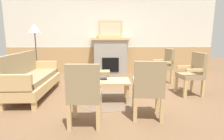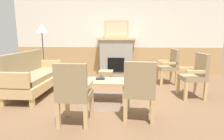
# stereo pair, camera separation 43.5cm
# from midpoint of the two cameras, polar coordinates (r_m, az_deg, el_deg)

# --- Properties ---
(ground_plane) EXTENTS (14.00, 14.00, 0.00)m
(ground_plane) POSITION_cam_midpoint_polar(r_m,az_deg,el_deg) (4.15, -2.89, -8.42)
(ground_plane) COLOR brown
(wall_back) EXTENTS (7.20, 0.14, 2.70)m
(wall_back) POSITION_cam_midpoint_polar(r_m,az_deg,el_deg) (6.52, -2.51, 10.33)
(wall_back) COLOR silver
(wall_back) RESTS_ON ground_plane
(fireplace) EXTENTS (1.30, 0.44, 1.28)m
(fireplace) POSITION_cam_midpoint_polar(r_m,az_deg,el_deg) (6.31, -2.49, 4.33)
(fireplace) COLOR gray
(fireplace) RESTS_ON ground_plane
(framed_picture) EXTENTS (0.80, 0.04, 0.56)m
(framed_picture) POSITION_cam_midpoint_polar(r_m,az_deg,el_deg) (6.27, -2.56, 12.59)
(framed_picture) COLOR tan
(framed_picture) RESTS_ON fireplace
(couch) EXTENTS (0.70, 1.80, 0.98)m
(couch) POSITION_cam_midpoint_polar(r_m,az_deg,el_deg) (4.60, -26.23, -2.51)
(couch) COLOR tan
(couch) RESTS_ON ground_plane
(coffee_table) EXTENTS (0.96, 0.56, 0.44)m
(coffee_table) POSITION_cam_midpoint_polar(r_m,az_deg,el_deg) (3.84, -4.95, -4.05)
(coffee_table) COLOR tan
(coffee_table) RESTS_ON ground_plane
(round_rug) EXTENTS (1.26, 1.26, 0.01)m
(round_rug) POSITION_cam_midpoint_polar(r_m,az_deg,el_deg) (3.96, -4.86, -9.41)
(round_rug) COLOR brown
(round_rug) RESTS_ON ground_plane
(book_on_table) EXTENTS (0.20, 0.15, 0.03)m
(book_on_table) POSITION_cam_midpoint_polar(r_m,az_deg,el_deg) (3.90, -6.14, -2.79)
(book_on_table) COLOR black
(book_on_table) RESTS_ON coffee_table
(footstool) EXTENTS (0.40, 0.40, 0.36)m
(footstool) POSITION_cam_midpoint_polar(r_m,az_deg,el_deg) (5.25, -5.24, -1.11)
(footstool) COLOR tan
(footstool) RESTS_ON ground_plane
(armchair_near_fireplace) EXTENTS (0.53, 0.53, 0.98)m
(armchair_near_fireplace) POSITION_cam_midpoint_polar(r_m,az_deg,el_deg) (5.47, 13.97, 1.80)
(armchair_near_fireplace) COLOR tan
(armchair_near_fireplace) RESTS_ON ground_plane
(armchair_by_window_left) EXTENTS (0.53, 0.53, 0.98)m
(armchair_by_window_left) POSITION_cam_midpoint_polar(r_m,az_deg,el_deg) (4.49, 21.44, -0.58)
(armchair_by_window_left) COLOR tan
(armchair_by_window_left) RESTS_ON ground_plane
(armchair_front_left) EXTENTS (0.52, 0.52, 0.98)m
(armchair_front_left) POSITION_cam_midpoint_polar(r_m,az_deg,el_deg) (3.00, 7.17, -5.34)
(armchair_front_left) COLOR tan
(armchair_front_left) RESTS_ON ground_plane
(armchair_front_center) EXTENTS (0.49, 0.49, 0.98)m
(armchair_front_center) POSITION_cam_midpoint_polar(r_m,az_deg,el_deg) (2.79, -13.09, -6.80)
(armchair_front_center) COLOR tan
(armchair_front_center) RESTS_ON ground_plane
(floor_lamp_by_couch) EXTENTS (0.36, 0.36, 1.68)m
(floor_lamp_by_couch) POSITION_cam_midpoint_polar(r_m,az_deg,el_deg) (5.89, -24.98, 10.65)
(floor_lamp_by_couch) COLOR #332D28
(floor_lamp_by_couch) RESTS_ON ground_plane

